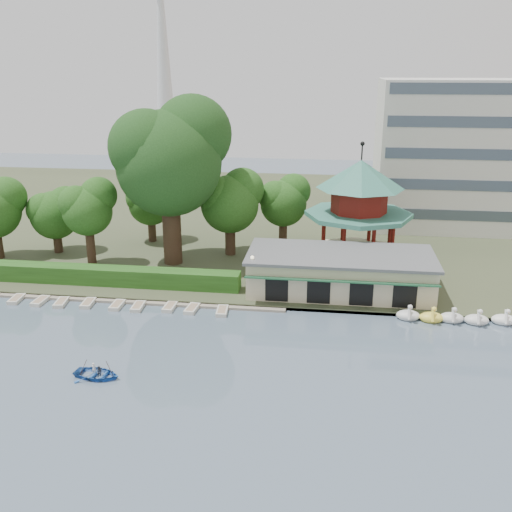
% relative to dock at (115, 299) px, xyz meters
% --- Properties ---
extents(ground_plane, '(220.00, 220.00, 0.00)m').
position_rel_dock_xyz_m(ground_plane, '(12.00, -17.20, -0.12)').
color(ground_plane, slate).
rests_on(ground_plane, ground).
extents(shore, '(220.00, 70.00, 0.40)m').
position_rel_dock_xyz_m(shore, '(12.00, 34.80, 0.08)').
color(shore, '#424930').
rests_on(shore, ground).
extents(embankment, '(220.00, 0.60, 0.30)m').
position_rel_dock_xyz_m(embankment, '(12.00, 0.10, 0.03)').
color(embankment, gray).
rests_on(embankment, ground).
extents(dock, '(34.00, 1.60, 0.24)m').
position_rel_dock_xyz_m(dock, '(0.00, 0.00, 0.00)').
color(dock, gray).
rests_on(dock, ground).
extents(boathouse, '(18.60, 9.39, 3.90)m').
position_rel_dock_xyz_m(boathouse, '(22.00, 4.77, 2.25)').
color(boathouse, beige).
rests_on(boathouse, shore).
extents(pavilion, '(12.40, 12.40, 13.50)m').
position_rel_dock_xyz_m(pavilion, '(24.00, 14.80, 7.36)').
color(pavilion, beige).
rests_on(pavilion, shore).
extents(office_building, '(38.00, 18.00, 20.00)m').
position_rel_dock_xyz_m(office_building, '(44.67, 31.80, 9.61)').
color(office_building, silver).
rests_on(office_building, shore).
extents(broadcast_tower, '(8.00, 8.00, 96.00)m').
position_rel_dock_xyz_m(broadcast_tower, '(-30.00, 122.80, 33.86)').
color(broadcast_tower, silver).
rests_on(broadcast_tower, ground).
extents(hedge, '(30.00, 2.00, 1.80)m').
position_rel_dock_xyz_m(hedge, '(-3.00, 3.30, 1.18)').
color(hedge, '#28591B').
rests_on(hedge, shore).
extents(lamp_post, '(0.36, 0.36, 4.28)m').
position_rel_dock_xyz_m(lamp_post, '(13.50, 1.80, 3.22)').
color(lamp_post, black).
rests_on(lamp_post, shore).
extents(big_tree, '(12.84, 11.96, 18.86)m').
position_rel_dock_xyz_m(big_tree, '(3.16, 10.99, 12.75)').
color(big_tree, '#3A281C').
rests_on(big_tree, shore).
extents(small_trees, '(39.65, 15.77, 10.35)m').
position_rel_dock_xyz_m(small_trees, '(-1.91, 13.96, 6.38)').
color(small_trees, '#3A281C').
rests_on(small_trees, shore).
extents(moored_rowboats, '(27.08, 2.76, 0.36)m').
position_rel_dock_xyz_m(moored_rowboats, '(-2.00, -1.44, 0.06)').
color(moored_rowboats, beige).
rests_on(moored_rowboats, ground).
extents(rowboat_with_passengers, '(5.32, 4.09, 2.01)m').
position_rel_dock_xyz_m(rowboat_with_passengers, '(4.05, -14.24, 0.39)').
color(rowboat_with_passengers, '#275BAB').
rests_on(rowboat_with_passengers, ground).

